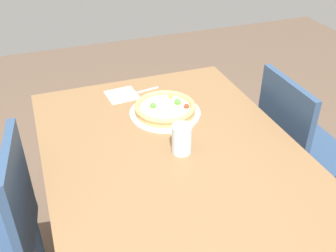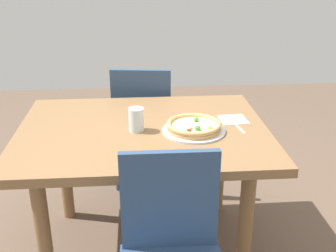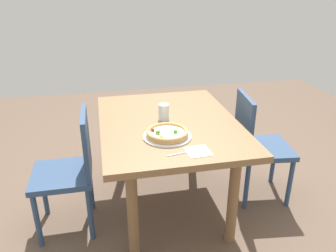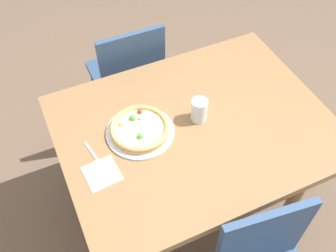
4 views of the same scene
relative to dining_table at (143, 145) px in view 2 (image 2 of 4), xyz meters
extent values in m
plane|color=brown|center=(0.00, 0.00, -0.63)|extent=(6.00, 6.00, 0.00)
cube|color=olive|center=(0.00, 0.00, 0.07)|extent=(1.26, 0.97, 0.04)
cylinder|color=olive|center=(-0.47, -0.33, -0.29)|extent=(0.07, 0.07, 0.68)
cylinder|color=olive|center=(0.47, -0.33, -0.29)|extent=(0.07, 0.07, 0.68)
cylinder|color=olive|center=(-0.47, 0.33, -0.29)|extent=(0.07, 0.07, 0.68)
cylinder|color=olive|center=(0.47, 0.33, -0.29)|extent=(0.07, 0.07, 0.68)
cube|color=navy|center=(0.09, -0.58, 0.03)|extent=(0.38, 0.03, 0.42)
cylinder|color=navy|center=(-0.13, 0.95, -0.42)|extent=(0.04, 0.04, 0.41)
cylinder|color=navy|center=(0.21, 0.91, -0.42)|extent=(0.04, 0.04, 0.41)
cylinder|color=navy|center=(-0.17, 0.62, -0.42)|extent=(0.04, 0.04, 0.41)
cylinder|color=navy|center=(0.17, 0.57, -0.42)|extent=(0.04, 0.04, 0.41)
cube|color=navy|center=(0.02, 0.76, -0.20)|extent=(0.45, 0.45, 0.04)
cube|color=navy|center=(0.00, 0.58, 0.03)|extent=(0.38, 0.08, 0.42)
cylinder|color=silver|center=(0.25, -0.06, 0.10)|extent=(0.31, 0.31, 0.01)
cylinder|color=tan|center=(0.25, -0.06, 0.11)|extent=(0.27, 0.27, 0.02)
cylinder|color=beige|center=(0.25, -0.06, 0.13)|extent=(0.23, 0.23, 0.01)
torus|color=tan|center=(0.25, -0.06, 0.13)|extent=(0.27, 0.27, 0.02)
sphere|color=#E58C7F|center=(0.23, -0.11, 0.13)|extent=(0.02, 0.02, 0.02)
sphere|color=maroon|center=(0.22, -0.15, 0.14)|extent=(0.02, 0.02, 0.02)
sphere|color=#4C9E38|center=(0.26, -0.13, 0.14)|extent=(0.03, 0.03, 0.03)
sphere|color=#4C9E38|center=(0.27, -0.01, 0.14)|extent=(0.03, 0.03, 0.03)
sphere|color=gold|center=(0.32, -0.11, 0.13)|extent=(0.02, 0.02, 0.02)
cube|color=silver|center=(0.49, -0.06, 0.10)|extent=(0.03, 0.11, 0.00)
cube|color=silver|center=(0.47, 0.02, 0.10)|extent=(0.03, 0.05, 0.00)
cylinder|color=silver|center=(-0.03, -0.03, 0.15)|extent=(0.08, 0.08, 0.12)
cube|color=white|center=(0.48, 0.07, 0.10)|extent=(0.15, 0.15, 0.00)
camera|label=1|loc=(-1.16, 0.43, 1.01)|focal=42.34mm
camera|label=2|loc=(-0.02, -1.96, 0.92)|focal=44.94mm
camera|label=3|loc=(2.14, -0.46, 1.04)|focal=35.88mm
camera|label=4|loc=(0.60, 1.00, 1.48)|focal=41.60mm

